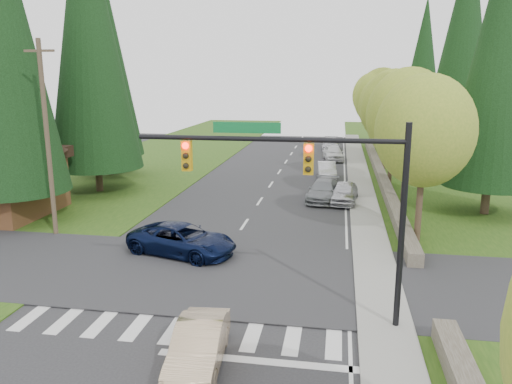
% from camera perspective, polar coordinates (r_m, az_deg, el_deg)
% --- Properties ---
extents(grass_east, '(14.00, 110.00, 0.06)m').
position_cam_1_polar(grass_east, '(33.14, 22.94, -2.24)').
color(grass_east, '#254913').
rests_on(grass_east, ground).
extents(grass_west, '(14.00, 110.00, 0.06)m').
position_cam_1_polar(grass_west, '(36.95, -20.16, -0.52)').
color(grass_west, '#254913').
rests_on(grass_west, ground).
extents(cross_street, '(120.00, 8.00, 0.10)m').
position_cam_1_polar(cross_street, '(21.43, -5.15, -9.36)').
color(cross_street, '#28282B').
rests_on(cross_street, ground).
extents(sidewalk_east, '(1.80, 80.00, 0.13)m').
position_cam_1_polar(sidewalk_east, '(34.17, 12.20, -1.00)').
color(sidewalk_east, gray).
rests_on(sidewalk_east, ground).
extents(curb_east, '(0.20, 80.00, 0.13)m').
position_cam_1_polar(curb_east, '(34.13, 10.78, -0.95)').
color(curb_east, gray).
rests_on(curb_east, ground).
extents(stone_wall_north, '(0.70, 40.00, 0.70)m').
position_cam_1_polar(stone_wall_north, '(42.03, 14.08, 1.88)').
color(stone_wall_north, '#4C4438').
rests_on(stone_wall_north, ground).
extents(traffic_signal, '(8.70, 0.37, 6.80)m').
position_cam_1_polar(traffic_signal, '(15.98, 6.59, 1.58)').
color(traffic_signal, black).
rests_on(traffic_signal, ground).
extents(utility_pole, '(1.60, 0.24, 10.00)m').
position_cam_1_polar(utility_pole, '(27.56, -22.75, 5.74)').
color(utility_pole, '#473828').
rests_on(utility_pole, ground).
extents(decid_tree_0, '(4.80, 4.80, 8.37)m').
position_cam_1_polar(decid_tree_0, '(25.61, 18.73, 6.62)').
color(decid_tree_0, '#38281C').
rests_on(decid_tree_0, ground).
extents(decid_tree_1, '(5.20, 5.20, 8.80)m').
position_cam_1_polar(decid_tree_1, '(32.51, 17.03, 8.28)').
color(decid_tree_1, '#38281C').
rests_on(decid_tree_1, ground).
extents(decid_tree_2, '(5.00, 5.00, 8.82)m').
position_cam_1_polar(decid_tree_2, '(39.42, 15.48, 9.28)').
color(decid_tree_2, '#38281C').
rests_on(decid_tree_2, ground).
extents(decid_tree_3, '(5.00, 5.00, 8.55)m').
position_cam_1_polar(decid_tree_3, '(46.41, 14.73, 9.47)').
color(decid_tree_3, '#38281C').
rests_on(decid_tree_3, ground).
extents(decid_tree_4, '(5.40, 5.40, 9.18)m').
position_cam_1_polar(decid_tree_4, '(53.36, 14.22, 10.32)').
color(decid_tree_4, '#38281C').
rests_on(decid_tree_4, ground).
extents(decid_tree_5, '(4.80, 4.80, 8.30)m').
position_cam_1_polar(decid_tree_5, '(60.35, 13.48, 10.11)').
color(decid_tree_5, '#38281C').
rests_on(decid_tree_5, ground).
extents(decid_tree_6, '(5.20, 5.20, 8.86)m').
position_cam_1_polar(decid_tree_6, '(67.32, 13.20, 10.66)').
color(decid_tree_6, '#38281C').
rests_on(decid_tree_6, ground).
extents(conifer_w_c, '(6.46, 6.46, 20.80)m').
position_cam_1_polar(conifer_w_c, '(37.46, -18.60, 17.15)').
color(conifer_w_c, '#38281C').
rests_on(conifer_w_c, ground).
extents(conifer_w_e, '(5.78, 5.78, 18.80)m').
position_cam_1_polar(conifer_w_e, '(43.64, -17.12, 15.23)').
color(conifer_w_e, '#38281C').
rests_on(conifer_w_e, ground).
extents(conifer_e_a, '(5.44, 5.44, 17.80)m').
position_cam_1_polar(conifer_e_a, '(32.44, 26.27, 14.61)').
color(conifer_e_a, '#38281C').
rests_on(conifer_e_a, ground).
extents(conifer_e_b, '(6.12, 6.12, 19.80)m').
position_cam_1_polar(conifer_e_b, '(46.31, 22.64, 15.28)').
color(conifer_e_b, '#38281C').
rests_on(conifer_e_b, ground).
extents(conifer_e_c, '(5.10, 5.10, 16.80)m').
position_cam_1_polar(conifer_e_c, '(59.84, 18.55, 13.39)').
color(conifer_e_c, '#38281C').
rests_on(conifer_e_c, ground).
extents(sedan_champagne, '(1.68, 3.97, 1.27)m').
position_cam_1_polar(sedan_champagne, '(14.98, -6.59, -17.07)').
color(sedan_champagne, tan).
rests_on(sedan_champagne, ground).
extents(suv_navy, '(5.65, 3.76, 1.44)m').
position_cam_1_polar(suv_navy, '(23.65, -8.42, -5.42)').
color(suv_navy, black).
rests_on(suv_navy, ground).
extents(parked_car_a, '(2.04, 4.25, 1.40)m').
position_cam_1_polar(parked_car_a, '(33.49, 10.07, -0.07)').
color(parked_car_a, '#B9B9BE').
rests_on(parked_car_a, ground).
extents(parked_car_b, '(2.37, 4.81, 1.35)m').
position_cam_1_polar(parked_car_b, '(34.00, 7.71, 0.16)').
color(parked_car_b, gray).
rests_on(parked_car_b, ground).
extents(parked_car_c, '(1.79, 4.18, 1.34)m').
position_cam_1_polar(parked_car_c, '(41.50, 8.08, 2.45)').
color(parked_car_c, silver).
rests_on(parked_car_c, ground).
extents(parked_car_d, '(2.36, 4.63, 1.51)m').
position_cam_1_polar(parked_car_d, '(50.79, 8.83, 4.43)').
color(parked_car_d, silver).
rests_on(parked_car_d, ground).
extents(parked_car_e, '(1.95, 4.74, 1.37)m').
position_cam_1_polar(parked_car_e, '(58.29, 8.55, 5.44)').
color(parked_car_e, '#B6B6BC').
rests_on(parked_car_e, ground).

